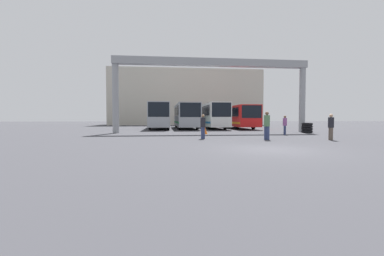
# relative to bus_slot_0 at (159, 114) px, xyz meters

# --- Properties ---
(ground_plane) EXTENTS (200.00, 200.00, 0.00)m
(ground_plane) POSITION_rel_bus_slot_0_xyz_m (5.35, -23.77, -1.90)
(ground_plane) COLOR #38383D
(building_backdrop) EXTENTS (31.48, 12.00, 11.42)m
(building_backdrop) POSITION_rel_bus_slot_0_xyz_m (5.35, 22.18, 3.81)
(building_backdrop) COLOR #B7B2A3
(building_backdrop) RESTS_ON ground
(overhead_gantry) EXTENTS (19.19, 0.80, 7.20)m
(overhead_gantry) POSITION_rel_bus_slot_0_xyz_m (5.35, -10.06, 3.85)
(overhead_gantry) COLOR gray
(overhead_gantry) RESTS_ON ground
(bus_slot_0) EXTENTS (2.58, 12.38, 3.31)m
(bus_slot_0) POSITION_rel_bus_slot_0_xyz_m (0.00, 0.00, 0.00)
(bus_slot_0) COLOR #999EA5
(bus_slot_0) RESTS_ON ground
(bus_slot_1) EXTENTS (2.61, 12.46, 3.26)m
(bus_slot_1) POSITION_rel_bus_slot_0_xyz_m (3.56, 0.04, -0.02)
(bus_slot_1) COLOR #999EA5
(bus_slot_1) RESTS_ON ground
(bus_slot_2) EXTENTS (2.49, 12.18, 3.31)m
(bus_slot_2) POSITION_rel_bus_slot_0_xyz_m (7.13, -0.10, 0.00)
(bus_slot_2) COLOR silver
(bus_slot_2) RESTS_ON ground
(bus_slot_3) EXTENTS (2.63, 11.76, 3.02)m
(bus_slot_3) POSITION_rel_bus_slot_0_xyz_m (10.69, -0.31, -0.16)
(bus_slot_3) COLOR red
(bus_slot_3) RESTS_ON ground
(pedestrian_near_center) EXTENTS (0.34, 0.34, 1.63)m
(pedestrian_near_center) POSITION_rel_bus_slot_0_xyz_m (10.78, -14.16, -1.04)
(pedestrian_near_center) COLOR navy
(pedestrian_near_center) RESTS_ON ground
(pedestrian_mid_left) EXTENTS (0.38, 0.38, 1.85)m
(pedestrian_mid_left) POSITION_rel_bus_slot_0_xyz_m (7.25, -18.79, -0.92)
(pedestrian_mid_left) COLOR navy
(pedestrian_mid_left) RESTS_ON ground
(pedestrian_mid_right) EXTENTS (0.35, 0.35, 1.69)m
(pedestrian_mid_right) POSITION_rel_bus_slot_0_xyz_m (11.24, -19.52, -1.01)
(pedestrian_mid_right) COLOR brown
(pedestrian_mid_right) RESTS_ON ground
(pedestrian_far_center) EXTENTS (0.35, 0.35, 1.67)m
(pedestrian_far_center) POSITION_rel_bus_slot_0_xyz_m (3.21, -17.57, -1.02)
(pedestrian_far_center) COLOR navy
(pedestrian_far_center) RESTS_ON ground
(traffic_cone) EXTENTS (0.43, 0.43, 0.64)m
(traffic_cone) POSITION_rel_bus_slot_0_xyz_m (4.20, -12.44, -1.59)
(traffic_cone) COLOR orange
(traffic_cone) RESTS_ON ground
(tire_stack) EXTENTS (1.04, 1.04, 0.96)m
(tire_stack) POSITION_rel_bus_slot_0_xyz_m (14.49, -11.29, -1.42)
(tire_stack) COLOR black
(tire_stack) RESTS_ON ground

